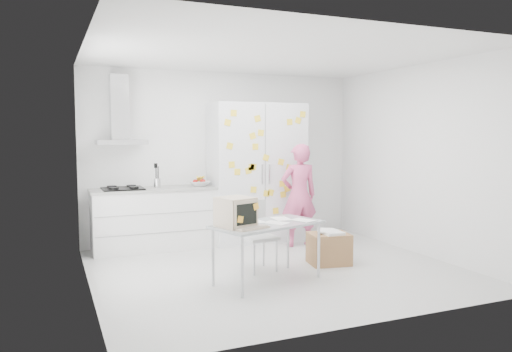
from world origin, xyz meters
name	(u,v)px	position (x,y,z in m)	size (l,w,h in m)	color
floor	(275,270)	(0.00, 0.00, -0.01)	(4.50, 4.00, 0.02)	silver
walls	(254,161)	(0.00, 0.72, 1.35)	(4.52, 4.01, 2.70)	white
ceiling	(276,54)	(0.00, 0.00, 2.70)	(4.50, 4.00, 0.02)	white
counter_run	(155,218)	(-1.20, 1.70, 0.47)	(1.84, 0.63, 1.28)	white
range_hood	(120,117)	(-1.65, 1.84, 1.96)	(0.70, 0.48, 1.01)	silver
tall_cabinet	(257,173)	(0.45, 1.67, 1.10)	(1.50, 0.68, 2.20)	silver
person	(299,195)	(0.89, 1.06, 0.78)	(0.57, 0.38, 1.57)	#D05181
desk	(248,218)	(-0.57, -0.49, 0.78)	(1.42, 1.00, 1.02)	#9EA5A8
chair	(256,231)	(-0.22, 0.09, 0.50)	(0.44, 0.44, 0.87)	#B9B9B7
cardboard_box	(329,248)	(0.76, -0.05, 0.21)	(0.58, 0.49, 0.45)	#996D42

